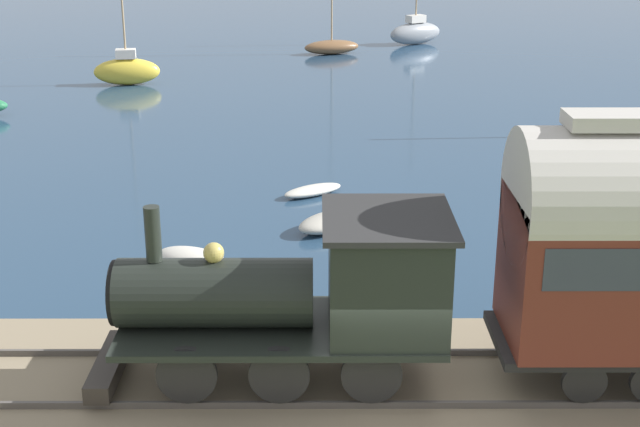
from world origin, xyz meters
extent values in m
plane|color=#607542|center=(0.00, 0.00, 0.00)|extent=(200.00, 200.00, 0.00)
cube|color=navy|center=(43.18, 0.00, 0.00)|extent=(80.00, 80.00, 0.01)
cube|color=#84755B|center=(0.38, 0.00, 0.28)|extent=(5.00, 56.00, 0.57)
cube|color=#4C4742|center=(-0.55, 0.00, 0.63)|extent=(0.07, 54.88, 0.12)
cube|color=#4C4742|center=(1.30, 0.00, 0.63)|extent=(0.07, 54.88, 0.12)
cylinder|color=black|center=(-0.55, 0.46, 1.20)|extent=(0.12, 1.03, 1.03)
cylinder|color=black|center=(1.30, 0.46, 1.20)|extent=(0.12, 1.03, 1.03)
cylinder|color=black|center=(-0.55, 2.01, 1.20)|extent=(0.12, 1.03, 1.03)
cylinder|color=black|center=(1.30, 2.01, 1.20)|extent=(0.12, 1.03, 1.03)
cylinder|color=black|center=(-0.55, 3.56, 1.20)|extent=(0.12, 1.03, 1.03)
cylinder|color=black|center=(1.30, 3.56, 1.20)|extent=(0.12, 1.03, 1.03)
cube|color=black|center=(0.38, 2.01, 1.62)|extent=(2.35, 5.63, 0.12)
cylinder|color=black|center=(0.38, 3.14, 2.29)|extent=(1.21, 3.38, 1.21)
cylinder|color=black|center=(0.38, 4.87, 2.29)|extent=(1.15, 0.08, 1.15)
cylinder|color=black|center=(0.38, 4.15, 3.38)|extent=(0.27, 0.27, 0.97)
sphere|color=tan|center=(0.38, 3.14, 3.03)|extent=(0.36, 0.36, 0.36)
cube|color=black|center=(0.38, 0.18, 2.64)|extent=(2.25, 1.97, 1.91)
cube|color=#282828|center=(0.38, 0.18, 3.64)|extent=(2.45, 2.21, 0.10)
cube|color=#2D2823|center=(0.38, 5.08, 0.87)|extent=(2.15, 0.44, 0.32)
cylinder|color=black|center=(1.30, -4.26, 1.07)|extent=(0.12, 0.76, 0.76)
cylinder|color=black|center=(-0.55, -3.11, 1.07)|extent=(0.12, 0.76, 0.76)
cylinder|color=black|center=(1.30, -3.11, 1.07)|extent=(0.12, 0.76, 0.76)
ellipsoid|color=gold|center=(30.24, 10.83, 0.66)|extent=(1.59, 3.36, 1.31)
cube|color=silver|center=(30.24, 10.83, 1.55)|extent=(0.81, 1.06, 0.45)
ellipsoid|color=brown|center=(39.55, 0.55, 0.42)|extent=(2.25, 3.59, 0.83)
ellipsoid|color=gray|center=(43.37, -4.82, 0.69)|extent=(3.05, 3.88, 1.37)
cube|color=silver|center=(43.37, -4.82, 1.60)|extent=(1.21, 1.35, 0.45)
ellipsoid|color=beige|center=(12.67, 1.52, 0.16)|extent=(1.71, 2.09, 0.31)
ellipsoid|color=#B7B2A3|center=(9.59, 0.98, 0.25)|extent=(2.28, 2.39, 0.49)
ellipsoid|color=#B7B2A3|center=(5.28, -5.53, 0.18)|extent=(1.68, 2.92, 0.34)
ellipsoid|color=beige|center=(6.79, 4.50, 0.27)|extent=(1.83, 2.25, 0.52)
camera|label=1|loc=(-13.68, 1.36, 8.70)|focal=50.00mm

